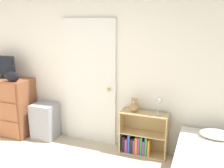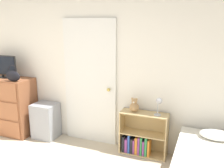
{
  "view_description": "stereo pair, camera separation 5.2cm",
  "coord_description": "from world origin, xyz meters",
  "px_view_note": "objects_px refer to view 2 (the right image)",
  "views": [
    {
      "loc": [
        1.7,
        -1.41,
        1.99
      ],
      "look_at": [
        0.43,
        1.97,
        1.1
      ],
      "focal_mm": 40.0,
      "sensor_mm": 36.0,
      "label": 1
    },
    {
      "loc": [
        1.75,
        -1.39,
        1.99
      ],
      "look_at": [
        0.43,
        1.97,
        1.1
      ],
      "focal_mm": 40.0,
      "sensor_mm": 36.0,
      "label": 2
    }
  ],
  "objects_px": {
    "dresser": "(5,105)",
    "storage_bin": "(46,121)",
    "tv": "(2,66)",
    "teddy_bear": "(134,106)",
    "handbag": "(13,76)",
    "desk_lamp": "(159,103)",
    "bookshelf": "(140,138)"
  },
  "relations": [
    {
      "from": "dresser",
      "to": "storage_bin",
      "type": "xyz_separation_m",
      "value": [
        0.83,
        0.06,
        -0.21
      ]
    },
    {
      "from": "tv",
      "to": "teddy_bear",
      "type": "xyz_separation_m",
      "value": [
        2.44,
        0.09,
        -0.47
      ]
    },
    {
      "from": "handbag",
      "to": "desk_lamp",
      "type": "relative_size",
      "value": 1.03
    },
    {
      "from": "desk_lamp",
      "to": "teddy_bear",
      "type": "bearing_deg",
      "value": 174.4
    },
    {
      "from": "handbag",
      "to": "teddy_bear",
      "type": "bearing_deg",
      "value": 7.3
    },
    {
      "from": "teddy_bear",
      "to": "dresser",
      "type": "bearing_deg",
      "value": -177.33
    },
    {
      "from": "dresser",
      "to": "desk_lamp",
      "type": "distance_m",
      "value": 2.83
    },
    {
      "from": "bookshelf",
      "to": "handbag",
      "type": "bearing_deg",
      "value": -173.01
    },
    {
      "from": "handbag",
      "to": "bookshelf",
      "type": "height_order",
      "value": "handbag"
    },
    {
      "from": "bookshelf",
      "to": "teddy_bear",
      "type": "xyz_separation_m",
      "value": [
        -0.11,
        -0.0,
        0.52
      ]
    },
    {
      "from": "dresser",
      "to": "handbag",
      "type": "relative_size",
      "value": 3.85
    },
    {
      "from": "tv",
      "to": "handbag",
      "type": "relative_size",
      "value": 2.16
    },
    {
      "from": "bookshelf",
      "to": "teddy_bear",
      "type": "height_order",
      "value": "teddy_bear"
    },
    {
      "from": "teddy_bear",
      "to": "storage_bin",
      "type": "bearing_deg",
      "value": -178.08
    },
    {
      "from": "storage_bin",
      "to": "desk_lamp",
      "type": "xyz_separation_m",
      "value": [
        1.98,
        0.02,
        0.56
      ]
    },
    {
      "from": "teddy_bear",
      "to": "tv",
      "type": "bearing_deg",
      "value": -177.95
    },
    {
      "from": "handbag",
      "to": "bookshelf",
      "type": "relative_size",
      "value": 0.4
    },
    {
      "from": "tv",
      "to": "storage_bin",
      "type": "distance_m",
      "value": 1.25
    },
    {
      "from": "bookshelf",
      "to": "desk_lamp",
      "type": "bearing_deg",
      "value": -8.49
    },
    {
      "from": "dresser",
      "to": "bookshelf",
      "type": "height_order",
      "value": "dresser"
    },
    {
      "from": "dresser",
      "to": "storage_bin",
      "type": "distance_m",
      "value": 0.86
    },
    {
      "from": "dresser",
      "to": "teddy_bear",
      "type": "distance_m",
      "value": 2.45
    },
    {
      "from": "desk_lamp",
      "to": "storage_bin",
      "type": "bearing_deg",
      "value": -179.52
    },
    {
      "from": "bookshelf",
      "to": "tv",
      "type": "bearing_deg",
      "value": -177.99
    },
    {
      "from": "dresser",
      "to": "tv",
      "type": "bearing_deg",
      "value": 104.47
    },
    {
      "from": "handbag",
      "to": "dresser",
      "type": "bearing_deg",
      "value": 158.92
    },
    {
      "from": "storage_bin",
      "to": "bookshelf",
      "type": "xyz_separation_m",
      "value": [
        1.71,
        0.06,
        -0.06
      ]
    },
    {
      "from": "handbag",
      "to": "bookshelf",
      "type": "distance_m",
      "value": 2.34
    },
    {
      "from": "tv",
      "to": "bookshelf",
      "type": "relative_size",
      "value": 0.85
    },
    {
      "from": "dresser",
      "to": "tv",
      "type": "distance_m",
      "value": 0.72
    },
    {
      "from": "storage_bin",
      "to": "tv",
      "type": "bearing_deg",
      "value": -177.71
    },
    {
      "from": "storage_bin",
      "to": "teddy_bear",
      "type": "relative_size",
      "value": 2.83
    }
  ]
}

